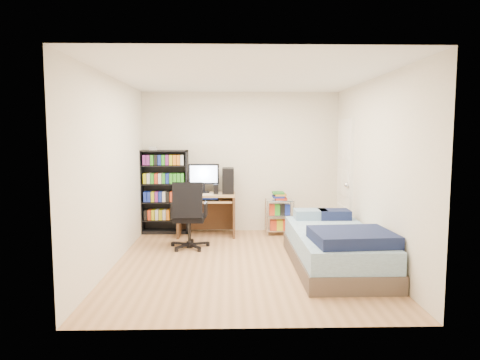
{
  "coord_description": "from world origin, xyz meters",
  "views": [
    {
      "loc": [
        -0.2,
        -5.69,
        1.74
      ],
      "look_at": [
        -0.05,
        0.4,
        1.1
      ],
      "focal_mm": 32.0,
      "sensor_mm": 36.0,
      "label": 1
    }
  ],
  "objects_px": {
    "media_shelf": "(165,191)",
    "computer_desk": "(212,197)",
    "bed": "(335,247)",
    "office_chair": "(189,227)"
  },
  "relations": [
    {
      "from": "media_shelf",
      "to": "office_chair",
      "type": "xyz_separation_m",
      "value": [
        0.53,
        -1.07,
        -0.43
      ]
    },
    {
      "from": "media_shelf",
      "to": "bed",
      "type": "relative_size",
      "value": 0.71
    },
    {
      "from": "media_shelf",
      "to": "office_chair",
      "type": "distance_m",
      "value": 1.27
    },
    {
      "from": "media_shelf",
      "to": "computer_desk",
      "type": "xyz_separation_m",
      "value": [
        0.85,
        -0.18,
        -0.09
      ]
    },
    {
      "from": "media_shelf",
      "to": "bed",
      "type": "xyz_separation_m",
      "value": [
        2.55,
        -2.06,
        -0.49
      ]
    },
    {
      "from": "office_chair",
      "to": "bed",
      "type": "relative_size",
      "value": 0.48
    },
    {
      "from": "computer_desk",
      "to": "bed",
      "type": "bearing_deg",
      "value": -48.0
    },
    {
      "from": "bed",
      "to": "media_shelf",
      "type": "bearing_deg",
      "value": 141.0
    },
    {
      "from": "computer_desk",
      "to": "media_shelf",
      "type": "bearing_deg",
      "value": 168.14
    },
    {
      "from": "media_shelf",
      "to": "bed",
      "type": "height_order",
      "value": "media_shelf"
    }
  ]
}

